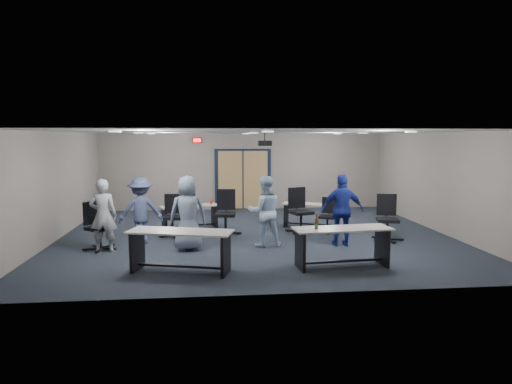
{
  "coord_description": "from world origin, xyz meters",
  "views": [
    {
      "loc": [
        -1.17,
        -11.66,
        2.56
      ],
      "look_at": [
        -0.02,
        -0.3,
        1.18
      ],
      "focal_mm": 32.0,
      "sensor_mm": 36.0,
      "label": 1
    }
  ],
  "objects": [
    {
      "name": "ceiling_projector",
      "position": [
        0.3,
        0.5,
        2.4
      ],
      "size": [
        0.35,
        0.32,
        0.37
      ],
      "color": "black",
      "rests_on": "ceiling"
    },
    {
      "name": "table_front_left",
      "position": [
        -1.74,
        -3.08,
        0.55
      ],
      "size": [
        2.08,
        1.16,
        0.8
      ],
      "rotation": [
        0.0,
        0.0,
        -0.27
      ],
      "color": "#AAA8A1",
      "rests_on": "floor"
    },
    {
      "name": "table_front_right",
      "position": [
        1.41,
        -3.04,
        0.54
      ],
      "size": [
        1.98,
        0.81,
        1.07
      ],
      "rotation": [
        0.0,
        0.0,
        0.09
      ],
      "color": "#AAA8A1",
      "rests_on": "floor"
    },
    {
      "name": "chair_back_c",
      "position": [
        1.26,
        0.25,
        0.6
      ],
      "size": [
        0.95,
        0.95,
        1.21
      ],
      "primitive_type": null,
      "rotation": [
        0.0,
        0.0,
        0.3
      ],
      "color": "black",
      "rests_on": "floor"
    },
    {
      "name": "chair_back_b",
      "position": [
        -0.77,
        0.19,
        0.59
      ],
      "size": [
        0.82,
        0.82,
        1.18
      ],
      "primitive_type": null,
      "rotation": [
        0.0,
        0.0,
        -0.12
      ],
      "color": "black",
      "rests_on": "floor"
    },
    {
      "name": "exit_sign",
      "position": [
        -1.6,
        4.44,
        2.45
      ],
      "size": [
        0.32,
        0.07,
        0.18
      ],
      "color": "black",
      "rests_on": "back_wall"
    },
    {
      "name": "chair_loose_left",
      "position": [
        -3.68,
        -1.17,
        0.55
      ],
      "size": [
        0.97,
        0.97,
        1.11
      ],
      "primitive_type": null,
      "rotation": [
        0.0,
        0.0,
        0.93
      ],
      "color": "black",
      "rests_on": "floor"
    },
    {
      "name": "table_back_left",
      "position": [
        -1.73,
        1.07,
        0.45
      ],
      "size": [
        1.71,
        1.01,
        0.77
      ],
      "rotation": [
        0.0,
        0.0,
        0.31
      ],
      "color": "#AAA8A1",
      "rests_on": "floor"
    },
    {
      "name": "front_wall",
      "position": [
        0.0,
        -4.5,
        1.35
      ],
      "size": [
        10.0,
        0.04,
        2.7
      ],
      "primitive_type": "cube",
      "color": "gray",
      "rests_on": "floor"
    },
    {
      "name": "person_plaid",
      "position": [
        -1.67,
        -1.38,
        0.85
      ],
      "size": [
        0.91,
        0.66,
        1.71
      ],
      "primitive_type": "imported",
      "rotation": [
        0.0,
        0.0,
        3.29
      ],
      "color": "slate",
      "rests_on": "floor"
    },
    {
      "name": "right_wall",
      "position": [
        5.0,
        0.0,
        1.35
      ],
      "size": [
        0.04,
        9.0,
        2.7
      ],
      "primitive_type": "cube",
      "color": "gray",
      "rests_on": "floor"
    },
    {
      "name": "chair_loose_right",
      "position": [
        3.19,
        -0.94,
        0.57
      ],
      "size": [
        0.86,
        0.86,
        1.15
      ],
      "primitive_type": null,
      "rotation": [
        0.0,
        0.0,
        -0.22
      ],
      "color": "black",
      "rests_on": "floor"
    },
    {
      "name": "left_wall",
      "position": [
        -5.0,
        0.0,
        1.35
      ],
      "size": [
        0.04,
        9.0,
        2.7
      ],
      "primitive_type": "cube",
      "color": "gray",
      "rests_on": "floor"
    },
    {
      "name": "chair_back_d",
      "position": [
        1.97,
        0.18,
        0.47
      ],
      "size": [
        0.79,
        0.79,
        0.94
      ],
      "primitive_type": null,
      "rotation": [
        0.0,
        0.0,
        -0.47
      ],
      "color": "black",
      "rests_on": "floor"
    },
    {
      "name": "person_lightblue",
      "position": [
        0.1,
        -1.18,
        0.83
      ],
      "size": [
        0.85,
        0.69,
        1.66
      ],
      "primitive_type": "imported",
      "rotation": [
        0.0,
        0.0,
        3.22
      ],
      "color": "#B5D0F0",
      "rests_on": "floor"
    },
    {
      "name": "person_gray",
      "position": [
        -3.56,
        -1.32,
        0.82
      ],
      "size": [
        0.61,
        0.41,
        1.65
      ],
      "primitive_type": "imported",
      "rotation": [
        0.0,
        0.0,
        3.12
      ],
      "color": "#9FA6AE",
      "rests_on": "floor"
    },
    {
      "name": "double_door",
      "position": [
        0.0,
        4.46,
        1.05
      ],
      "size": [
        2.0,
        0.07,
        2.2
      ],
      "color": "black",
      "rests_on": "back_wall"
    },
    {
      "name": "table_back_right",
      "position": [
        1.71,
        0.93,
        0.46
      ],
      "size": [
        1.76,
        1.11,
        0.68
      ],
      "rotation": [
        0.0,
        0.0,
        -0.36
      ],
      "color": "#AAA8A1",
      "rests_on": "floor"
    },
    {
      "name": "floor",
      "position": [
        0.0,
        0.0,
        0.0
      ],
      "size": [
        10.0,
        10.0,
        0.0
      ],
      "primitive_type": "plane",
      "color": "black",
      "rests_on": "ground"
    },
    {
      "name": "back_wall",
      "position": [
        0.0,
        4.5,
        1.35
      ],
      "size": [
        10.0,
        0.04,
        2.7
      ],
      "primitive_type": "cube",
      "color": "gray",
      "rests_on": "floor"
    },
    {
      "name": "person_back",
      "position": [
        -2.84,
        -0.58,
        0.81
      ],
      "size": [
        1.12,
        0.76,
        1.61
      ],
      "primitive_type": "imported",
      "rotation": [
        0.0,
        0.0,
        3.3
      ],
      "color": "#414B75",
      "rests_on": "floor"
    },
    {
      "name": "person_navy",
      "position": [
        1.93,
        -1.31,
        0.85
      ],
      "size": [
        1.02,
        0.49,
        1.7
      ],
      "primitive_type": "imported",
      "rotation": [
        0.0,
        0.0,
        3.07
      ],
      "color": "navy",
      "rests_on": "floor"
    },
    {
      "name": "ceiling",
      "position": [
        0.0,
        0.0,
        2.7
      ],
      "size": [
        10.0,
        9.0,
        0.04
      ],
      "primitive_type": "cube",
      "color": "silver",
      "rests_on": "back_wall"
    },
    {
      "name": "ceiling_can_lights",
      "position": [
        0.0,
        0.25,
        2.67
      ],
      "size": [
        6.24,
        5.74,
        0.02
      ],
      "primitive_type": null,
      "color": "white",
      "rests_on": "ceiling"
    },
    {
      "name": "chair_back_a",
      "position": [
        -2.15,
        0.12,
        0.54
      ],
      "size": [
        0.73,
        0.73,
        1.08
      ],
      "primitive_type": null,
      "rotation": [
        0.0,
        0.0,
        -0.07
      ],
      "color": "black",
      "rests_on": "floor"
    }
  ]
}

